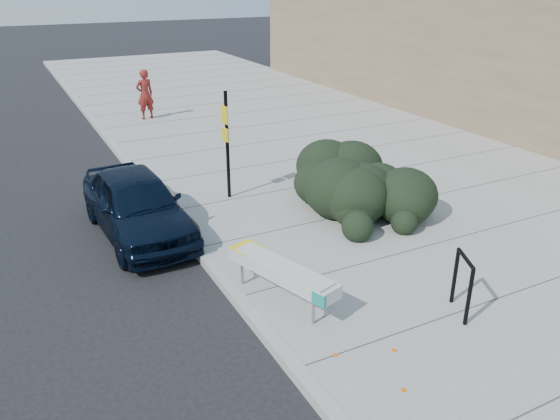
{
  "coord_description": "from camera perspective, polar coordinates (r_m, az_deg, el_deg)",
  "views": [
    {
      "loc": [
        -2.94,
        -7.15,
        5.06
      ],
      "look_at": [
        1.36,
        1.17,
        1.0
      ],
      "focal_mm": 35.0,
      "sensor_mm": 36.0,
      "label": 1
    }
  ],
  "objects": [
    {
      "name": "hedge",
      "position": [
        12.52,
        7.25,
        3.59
      ],
      "size": [
        2.3,
        3.94,
        1.4
      ],
      "primitive_type": "ellipsoid",
      "rotation": [
        0.0,
        0.0,
        -0.12
      ],
      "color": "black",
      "rests_on": "sidewalk_near"
    },
    {
      "name": "curb_near",
      "position": [
        13.46,
        -12.75,
        1.13
      ],
      "size": [
        0.22,
        50.0,
        0.17
      ],
      "primitive_type": "cube",
      "color": "#9E9E99",
      "rests_on": "ground"
    },
    {
      "name": "bench",
      "position": [
        8.82,
        0.19,
        -6.46
      ],
      "size": [
        1.05,
        2.2,
        0.65
      ],
      "rotation": [
        0.0,
        0.0,
        0.3
      ],
      "color": "gray",
      "rests_on": "sidewalk_near"
    },
    {
      "name": "pedestrian",
      "position": [
        20.82,
        -13.94,
        11.65
      ],
      "size": [
        0.72,
        0.54,
        1.79
      ],
      "primitive_type": "imported",
      "rotation": [
        0.0,
        0.0,
        3.33
      ],
      "color": "maroon",
      "rests_on": "sidewalk_near"
    },
    {
      "name": "bike_rack",
      "position": [
        8.89,
        18.56,
        -6.91
      ],
      "size": [
        0.32,
        0.63,
        0.99
      ],
      "rotation": [
        0.0,
        0.0,
        -0.43
      ],
      "color": "black",
      "rests_on": "sidewalk_near"
    },
    {
      "name": "sidewalk_near",
      "position": [
        15.67,
        7.38,
        4.68
      ],
      "size": [
        11.2,
        50.0,
        0.15
      ],
      "primitive_type": "cube",
      "color": "gray",
      "rests_on": "ground"
    },
    {
      "name": "ground",
      "position": [
        9.24,
        -4.24,
        -9.83
      ],
      "size": [
        120.0,
        120.0,
        0.0
      ],
      "primitive_type": "plane",
      "color": "black",
      "rests_on": "ground"
    },
    {
      "name": "sedan_navy",
      "position": [
        11.68,
        -14.74,
        0.6
      ],
      "size": [
        1.82,
        4.07,
        1.36
      ],
      "primitive_type": "imported",
      "rotation": [
        0.0,
        0.0,
        0.05
      ],
      "color": "black",
      "rests_on": "ground"
    },
    {
      "name": "sign_post",
      "position": [
        12.67,
        -5.61,
        7.43
      ],
      "size": [
        0.11,
        0.29,
        2.53
      ],
      "rotation": [
        0.0,
        0.0,
        0.14
      ],
      "color": "black",
      "rests_on": "sidewalk_near"
    }
  ]
}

